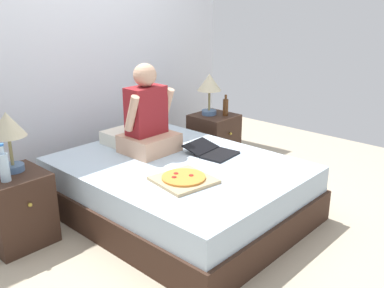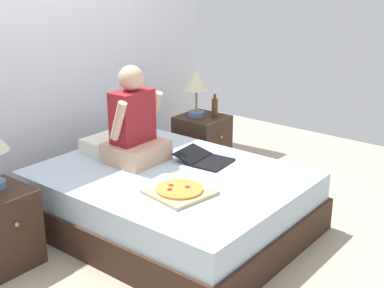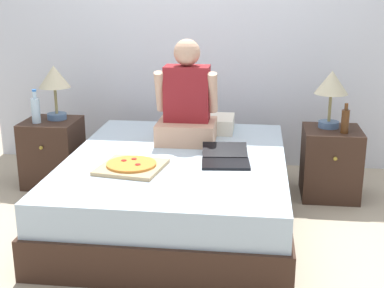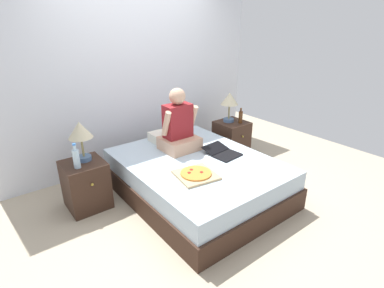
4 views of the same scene
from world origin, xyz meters
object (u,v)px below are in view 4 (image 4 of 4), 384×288
(lamp_on_right_nightstand, at_px, (230,101))
(pizza_box, at_px, (196,174))
(bed, at_px, (197,178))
(water_bottle, at_px, (76,158))
(nightstand_left, at_px, (86,185))
(person_seated, at_px, (179,128))
(lamp_on_left_nightstand, at_px, (80,133))
(nightstand_right, at_px, (231,139))
(beer_bottle, at_px, (241,117))
(laptop, at_px, (224,153))

(lamp_on_right_nightstand, bearing_deg, pizza_box, -145.89)
(bed, xyz_separation_m, water_bottle, (-1.23, 0.48, 0.43))
(water_bottle, distance_m, pizza_box, 1.26)
(nightstand_left, relative_size, water_bottle, 2.01)
(lamp_on_right_nightstand, xyz_separation_m, person_seated, (-1.10, -0.23, -0.12))
(water_bottle, xyz_separation_m, lamp_on_right_nightstand, (2.34, 0.14, 0.22))
(lamp_on_right_nightstand, relative_size, pizza_box, 0.98)
(nightstand_left, xyz_separation_m, lamp_on_right_nightstand, (2.26, 0.05, 0.60))
(person_seated, relative_size, pizza_box, 1.70)
(water_bottle, distance_m, lamp_on_right_nightstand, 2.36)
(lamp_on_left_nightstand, height_order, nightstand_right, lamp_on_left_nightstand)
(beer_bottle, relative_size, laptop, 0.52)
(bed, bearing_deg, lamp_on_left_nightstand, 150.57)
(lamp_on_left_nightstand, distance_m, pizza_box, 1.32)
(lamp_on_right_nightstand, height_order, laptop, lamp_on_right_nightstand)
(laptop, bearing_deg, beer_bottle, 32.85)
(water_bottle, relative_size, nightstand_right, 0.50)
(nightstand_right, distance_m, beer_bottle, 0.39)
(lamp_on_left_nightstand, height_order, lamp_on_right_nightstand, same)
(lamp_on_left_nightstand, relative_size, water_bottle, 1.63)
(water_bottle, distance_m, person_seated, 1.25)
(lamp_on_right_nightstand, xyz_separation_m, pizza_box, (-1.37, -0.93, -0.39))
(water_bottle, bearing_deg, person_seated, -4.07)
(person_seated, bearing_deg, laptop, -55.65)
(beer_bottle, distance_m, person_seated, 1.20)
(nightstand_left, relative_size, lamp_on_left_nightstand, 1.23)
(water_bottle, relative_size, person_seated, 0.35)
(lamp_on_right_nightstand, bearing_deg, nightstand_right, -59.07)
(bed, relative_size, lamp_on_left_nightstand, 4.44)
(nightstand_right, relative_size, beer_bottle, 2.41)
(beer_bottle, bearing_deg, lamp_on_right_nightstand, 123.69)
(lamp_on_left_nightstand, xyz_separation_m, nightstand_right, (2.25, -0.05, -0.60))
(water_bottle, bearing_deg, laptop, -19.88)
(lamp_on_left_nightstand, bearing_deg, person_seated, -11.47)
(bed, relative_size, lamp_on_right_nightstand, 4.44)
(bed, relative_size, water_bottle, 7.25)
(water_bottle, height_order, beer_bottle, water_bottle)
(lamp_on_left_nightstand, xyz_separation_m, pizza_box, (0.85, -0.93, -0.39))
(bed, xyz_separation_m, nightstand_left, (-1.15, 0.57, 0.04))
(lamp_on_right_nightstand, distance_m, person_seated, 1.13)
(water_bottle, xyz_separation_m, nightstand_right, (2.37, 0.09, -0.39))
(laptop, bearing_deg, nightstand_right, 39.62)
(lamp_on_left_nightstand, height_order, person_seated, person_seated)
(pizza_box, bearing_deg, laptop, 19.92)
(bed, distance_m, pizza_box, 0.47)
(nightstand_left, relative_size, pizza_box, 1.21)
(nightstand_left, xyz_separation_m, water_bottle, (-0.08, -0.09, 0.39))
(nightstand_left, relative_size, lamp_on_right_nightstand, 1.23)
(lamp_on_right_nightstand, bearing_deg, laptop, -137.22)
(bed, xyz_separation_m, person_seated, (0.02, 0.40, 0.53))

